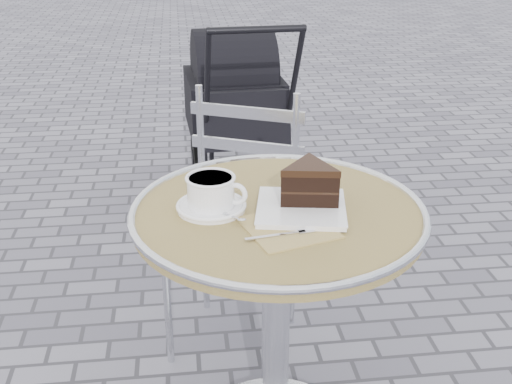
{
  "coord_description": "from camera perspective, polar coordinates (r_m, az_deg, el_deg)",
  "views": [
    {
      "loc": [
        -0.22,
        -1.37,
        1.41
      ],
      "look_at": [
        -0.05,
        0.0,
        0.78
      ],
      "focal_mm": 45.0,
      "sensor_mm": 36.0,
      "label": 1
    }
  ],
  "objects": [
    {
      "name": "bistro_chair",
      "position": [
        2.11,
        -1.39,
        -0.02
      ],
      "size": [
        0.51,
        0.51,
        0.86
      ],
      "rotation": [
        0.0,
        0.0,
        -0.42
      ],
      "color": "silver",
      "rests_on": "ground"
    },
    {
      "name": "cake_plate_set",
      "position": [
        1.53,
        4.59,
        0.26
      ],
      "size": [
        0.31,
        0.33,
        0.11
      ],
      "rotation": [
        0.0,
        0.0,
        -0.19
      ],
      "color": "tan",
      "rests_on": "cafe_table"
    },
    {
      "name": "cafe_table",
      "position": [
        1.62,
        1.9,
        -6.79
      ],
      "size": [
        0.72,
        0.72,
        0.74
      ],
      "color": "silver",
      "rests_on": "ground"
    },
    {
      "name": "baby_stroller",
      "position": [
        3.23,
        -1.72,
        6.91
      ],
      "size": [
        0.48,
        0.95,
        0.97
      ],
      "rotation": [
        0.0,
        0.0,
        0.06
      ],
      "color": "black",
      "rests_on": "ground"
    },
    {
      "name": "cappuccino_set",
      "position": [
        1.53,
        -3.95,
        -0.27
      ],
      "size": [
        0.17,
        0.18,
        0.08
      ],
      "rotation": [
        0.0,
        0.0,
        -0.35
      ],
      "color": "white",
      "rests_on": "cafe_table"
    }
  ]
}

